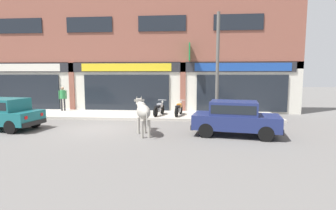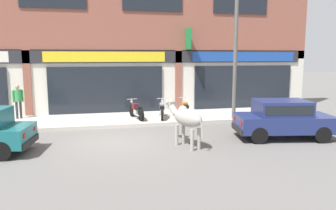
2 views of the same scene
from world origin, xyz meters
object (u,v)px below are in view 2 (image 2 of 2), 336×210
at_px(motorcycle_2, 185,109).
at_px(utility_pole, 235,58).
at_px(cow, 186,118).
at_px(car_1, 283,117).
at_px(motorcycle_0, 136,111).
at_px(motorcycle_1, 162,110).
at_px(pedestrian, 18,98).

relative_size(motorcycle_2, utility_pole, 0.31).
xyz_separation_m(cow, utility_pole, (3.42, 3.72, 2.01)).
relative_size(car_1, motorcycle_0, 2.12).
bearing_deg(utility_pole, cow, -132.63).
distance_m(motorcycle_1, pedestrian, 6.82).
relative_size(cow, motorcycle_2, 1.13).
distance_m(motorcycle_2, pedestrian, 7.96).
bearing_deg(motorcycle_2, cow, -105.70).
distance_m(car_1, motorcycle_1, 5.69).
distance_m(motorcycle_0, utility_pole, 5.25).
bearing_deg(car_1, motorcycle_2, 120.64).
relative_size(motorcycle_1, pedestrian, 1.12).
bearing_deg(motorcycle_1, pedestrian, 168.17).
relative_size(cow, motorcycle_1, 1.14).
relative_size(car_1, motorcycle_1, 2.12).
xyz_separation_m(motorcycle_0, pedestrian, (-5.43, 1.29, 0.60)).
bearing_deg(car_1, motorcycle_0, 138.57).
bearing_deg(utility_pole, motorcycle_2, 157.56).
height_order(motorcycle_0, motorcycle_2, same).
height_order(car_1, pedestrian, pedestrian).
distance_m(pedestrian, utility_pole, 10.37).
xyz_separation_m(motorcycle_0, motorcycle_2, (2.40, -0.05, 0.00)).
distance_m(motorcycle_0, pedestrian, 5.61).
relative_size(car_1, motorcycle_2, 2.10).
height_order(motorcycle_2, utility_pole, utility_pole).
bearing_deg(motorcycle_1, car_1, -48.83).
bearing_deg(motorcycle_2, motorcycle_1, -177.31).
bearing_deg(motorcycle_1, motorcycle_0, 175.03).
distance_m(motorcycle_0, motorcycle_2, 2.40).
distance_m(cow, motorcycle_0, 4.80).
bearing_deg(utility_pole, motorcycle_0, 168.38).
xyz_separation_m(car_1, motorcycle_2, (-2.56, 4.33, -0.28)).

